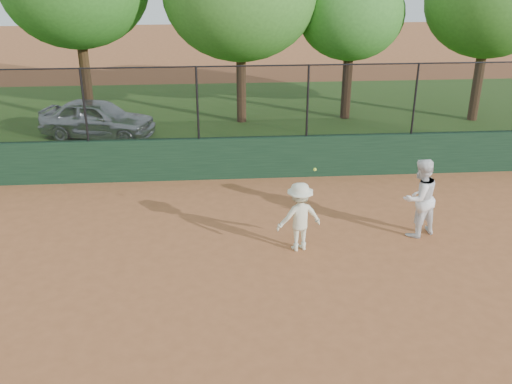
{
  "coord_description": "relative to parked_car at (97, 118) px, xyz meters",
  "views": [
    {
      "loc": [
        -0.05,
        -9.09,
        6.15
      ],
      "look_at": [
        0.8,
        2.2,
        1.2
      ],
      "focal_mm": 40.0,
      "sensor_mm": 36.0,
      "label": 1
    }
  ],
  "objects": [
    {
      "name": "tree_4",
      "position": [
        13.75,
        1.1,
        3.61
      ],
      "size": [
        4.53,
        4.12,
        6.24
      ],
      "color": "#492F1A",
      "rests_on": "ground"
    },
    {
      "name": "player_main",
      "position": [
        5.75,
        -8.31,
        0.11
      ],
      "size": [
        1.11,
        0.8,
        1.95
      ],
      "color": "beige",
      "rests_on": "ground"
    },
    {
      "name": "parked_car",
      "position": [
        0.0,
        0.0,
        0.0
      ],
      "size": [
        4.16,
        2.53,
        1.33
      ],
      "primitive_type": "imported",
      "rotation": [
        0.0,
        0.0,
        1.31
      ],
      "color": "#ABB0B5",
      "rests_on": "ground"
    },
    {
      "name": "ground",
      "position": [
        4.04,
        -10.08,
        -0.66
      ],
      "size": [
        80.0,
        80.0,
        0.0
      ],
      "primitive_type": "plane",
      "color": "#A85F36",
      "rests_on": "ground"
    },
    {
      "name": "tree_3",
      "position": [
        8.98,
        1.71,
        3.16
      ],
      "size": [
        3.82,
        3.47,
        5.49
      ],
      "color": "#372112",
      "rests_on": "ground"
    },
    {
      "name": "fence_assembly",
      "position": [
        4.02,
        -4.08,
        1.57
      ],
      "size": [
        26.0,
        0.06,
        2.0
      ],
      "color": "black",
      "rests_on": "back_wall"
    },
    {
      "name": "back_wall",
      "position": [
        4.04,
        -4.08,
        -0.06
      ],
      "size": [
        26.0,
        0.2,
        1.2
      ],
      "primitive_type": "cube",
      "color": "#18351F",
      "rests_on": "ground"
    },
    {
      "name": "grass_strip",
      "position": [
        4.04,
        1.92,
        -0.66
      ],
      "size": [
        36.0,
        12.0,
        0.01
      ],
      "primitive_type": "cube",
      "color": "#2B5219",
      "rests_on": "ground"
    },
    {
      "name": "player_second",
      "position": [
        8.53,
        -7.84,
        0.25
      ],
      "size": [
        1.1,
        1.0,
        1.84
      ],
      "primitive_type": "imported",
      "rotation": [
        0.0,
        0.0,
        3.57
      ],
      "color": "white",
      "rests_on": "ground"
    }
  ]
}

